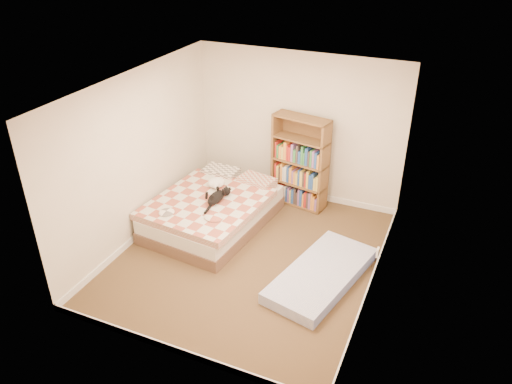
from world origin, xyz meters
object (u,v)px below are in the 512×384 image
at_px(black_cat, 217,196).
at_px(bed, 214,209).
at_px(floor_mattress, 322,275).
at_px(bookshelf, 300,173).
at_px(white_dog, 217,183).

bearing_deg(black_cat, bed, 156.12).
distance_m(floor_mattress, black_cat, 2.00).
bearing_deg(black_cat, floor_mattress, 0.02).
bearing_deg(bookshelf, floor_mattress, -51.67).
bearing_deg(black_cat, white_dog, 135.98).
xyz_separation_m(bookshelf, white_dog, (-1.10, -0.87, 0.01)).
bearing_deg(white_dog, floor_mattress, -7.22).
height_order(floor_mattress, black_cat, black_cat).
xyz_separation_m(bed, floor_mattress, (1.97, -0.68, -0.17)).
height_order(bookshelf, black_cat, bookshelf).
height_order(black_cat, white_dog, black_cat).
bearing_deg(white_dog, bookshelf, 56.20).
xyz_separation_m(black_cat, white_dog, (-0.21, 0.39, 0.00)).
bearing_deg(bed, black_cat, -35.33).
relative_size(bookshelf, white_dog, 4.36).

